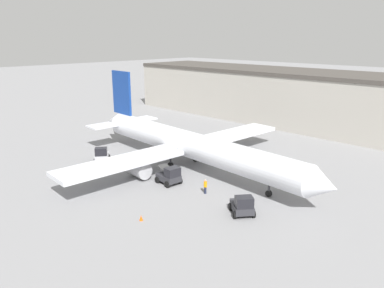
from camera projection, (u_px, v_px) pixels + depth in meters
name	position (u px, v px, depth m)	size (l,w,h in m)	color
ground_plane	(192.00, 168.00, 49.61)	(400.00, 400.00, 0.00)	gray
terminal_building	(333.00, 102.00, 68.86)	(92.26, 15.46, 10.49)	#ADA89E
airplane	(186.00, 144.00, 49.53)	(41.13, 35.54, 11.65)	silver
ground_crew_worker	(205.00, 186.00, 41.30)	(0.36, 0.36, 1.65)	#1E2338
baggage_tug	(243.00, 206.00, 36.31)	(3.36, 3.28, 2.11)	#2D2D33
belt_loader_truck	(170.00, 176.00, 44.00)	(2.89, 2.35, 2.17)	#2D2D33
pushback_tug	(102.00, 155.00, 51.83)	(3.15, 3.09, 2.18)	#B2B2B7
safety_cone_near	(78.00, 175.00, 46.19)	(0.36, 0.36, 0.55)	#EF590F
safety_cone_far	(141.00, 218.00, 35.35)	(0.36, 0.36, 0.55)	#EF590F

